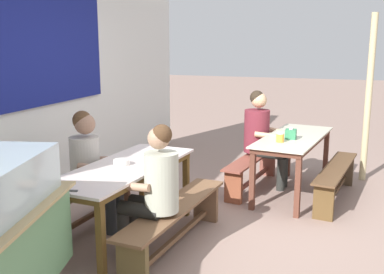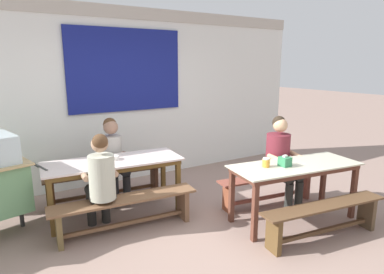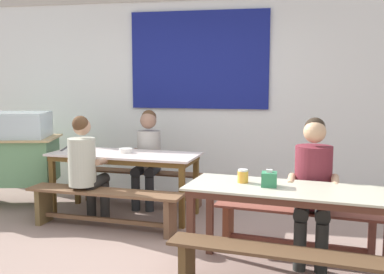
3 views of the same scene
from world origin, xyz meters
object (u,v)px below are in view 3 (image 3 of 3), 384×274
Objects in this scene: person_left_back_turned at (85,164)px; bench_near_back at (296,224)px; person_right_near_table at (313,181)px; soup_bowl at (126,151)px; bench_far_front at (104,202)px; person_center_facing at (148,152)px; bench_near_front at (279,270)px; dining_table_far at (124,159)px; tissue_box at (269,179)px; condiment_jar at (243,176)px; dining_table_near at (290,198)px; bench_far_back at (142,183)px.

bench_near_back is at bearing -9.94° from person_left_back_turned.
soup_bowl is at bearing 155.69° from person_right_near_table.
person_center_facing reaches higher than bench_far_front.
person_right_near_table is at bearing 74.03° from bench_near_front.
person_right_near_table is at bearing -23.53° from dining_table_far.
bench_far_front is 12.67× the size of tissue_box.
person_right_near_table is 2.34m from soup_bowl.
bench_far_front is at bearing -100.98° from person_center_facing.
bench_near_back is 9.98× the size of soup_bowl.
person_left_back_turned is 7.86× the size of soup_bowl.
dining_table_far is 1.03× the size of bench_far_front.
condiment_jar is (-0.60, -0.33, 0.09)m from person_right_near_table.
person_left_back_turned is 2.26m from tissue_box.
bench_far_front is at bearing -95.31° from soup_bowl.
bench_near_back is 0.78m from tissue_box.
dining_table_near is at bearing -16.31° from condiment_jar.
dining_table_near is 1.06× the size of bench_near_front.
tissue_box is at bearing -131.45° from person_right_near_table.
condiment_jar is at bearing 156.94° from tissue_box.
soup_bowl reaches higher than bench_near_back.
dining_table_far reaches higher than bench_far_front.
dining_table_far is 0.66m from bench_far_front.
person_left_back_turned is at bearing -109.21° from bench_far_back.
person_right_near_table is at bearing -35.07° from bench_far_back.
soup_bowl is at bearing 143.72° from dining_table_near.
dining_table_near is 2.42m from person_left_back_turned.
bench_far_back is 0.99× the size of bench_far_front.
bench_far_back is 15.48× the size of condiment_jar.
condiment_jar is at bearing -39.50° from dining_table_far.
tissue_box is 2.24m from soup_bowl.
person_center_facing is (0.19, 1.00, 0.41)m from bench_far_front.
dining_table_near is 1.42× the size of person_left_back_turned.
tissue_box reaches higher than condiment_jar.
person_center_facing reaches higher than bench_near_front.
bench_far_front and bench_near_front have the same top height.
condiment_jar reaches higher than soup_bowl.
dining_table_far and dining_table_near have the same top height.
bench_far_front is 1.38× the size of person_right_near_table.
bench_far_back is (-1.89, 1.92, -0.40)m from dining_table_near.
bench_far_back is at bearing 126.43° from bench_near_front.
tissue_box is 1.23× the size of condiment_jar.
bench_far_back is at bearing 85.23° from bench_far_front.
person_right_near_table is 8.17× the size of soup_bowl.
bench_far_front is 1.10m from person_center_facing.
soup_bowl is at bearing 156.31° from bench_near_back.
person_center_facing is at bearing 71.88° from soup_bowl.
person_right_near_table reaches higher than bench_near_back.
bench_near_back is 0.47m from person_right_near_table.
person_center_facing is 1.01m from person_left_back_turned.
tissue_box reaches higher than bench_near_back.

